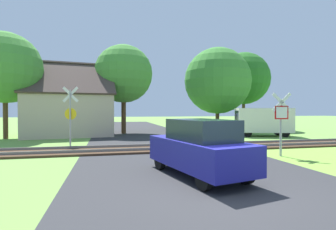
# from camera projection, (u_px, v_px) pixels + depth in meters

# --- Properties ---
(ground_plane) EXTENTS (160.00, 160.00, 0.00)m
(ground_plane) POSITION_uv_depth(u_px,v_px,m) (221.00, 190.00, 6.75)
(ground_plane) COLOR #6B9942
(road_asphalt) EXTENTS (8.15, 80.00, 0.01)m
(road_asphalt) POSITION_uv_depth(u_px,v_px,m) (196.00, 172.00, 8.70)
(road_asphalt) COLOR #2D2D30
(road_asphalt) RESTS_ON ground
(rail_track) EXTENTS (60.00, 2.60, 0.22)m
(rail_track) POSITION_uv_depth(u_px,v_px,m) (163.00, 148.00, 13.84)
(rail_track) COLOR #422D1E
(rail_track) RESTS_ON ground
(stop_sign_near) EXTENTS (0.86, 0.23, 2.86)m
(stop_sign_near) POSITION_uv_depth(u_px,v_px,m) (281.00, 119.00, 11.71)
(stop_sign_near) COLOR #9E9EA5
(stop_sign_near) RESTS_ON ground
(crossing_sign_far) EXTENTS (0.86, 0.22, 3.38)m
(crossing_sign_far) POSITION_uv_depth(u_px,v_px,m) (70.00, 113.00, 14.36)
(crossing_sign_far) COLOR #9E9EA5
(crossing_sign_far) RESTS_ON ground
(house) EXTENTS (7.63, 7.47, 6.15)m
(house) POSITION_uv_depth(u_px,v_px,m) (69.00, 112.00, 22.01)
(house) COLOR #C6B293
(house) RESTS_ON ground
(tree_left) EXTENTS (5.15, 5.15, 7.74)m
(tree_left) POSITION_uv_depth(u_px,v_px,m) (5.00, 68.00, 18.96)
(tree_left) COLOR #513823
(tree_left) RESTS_ON ground
(tree_right) EXTENTS (6.74, 6.74, 8.47)m
(tree_right) POSITION_uv_depth(u_px,v_px,m) (218.00, 81.00, 26.75)
(tree_right) COLOR #513823
(tree_right) RESTS_ON ground
(tree_center) EXTENTS (5.18, 5.18, 7.93)m
(tree_center) POSITION_uv_depth(u_px,v_px,m) (124.00, 74.00, 23.43)
(tree_center) COLOR #513823
(tree_center) RESTS_ON ground
(tree_far) EXTENTS (5.74, 5.74, 8.49)m
(tree_far) POSITION_uv_depth(u_px,v_px,m) (244.00, 79.00, 29.09)
(tree_far) COLOR #513823
(tree_far) RESTS_ON ground
(mail_truck) EXTENTS (5.23, 3.21, 2.24)m
(mail_truck) POSITION_uv_depth(u_px,v_px,m) (261.00, 121.00, 20.93)
(mail_truck) COLOR silver
(mail_truck) RESTS_ON ground
(parked_car) EXTENTS (2.51, 4.27, 1.78)m
(parked_car) POSITION_uv_depth(u_px,v_px,m) (199.00, 148.00, 8.16)
(parked_car) COLOR navy
(parked_car) RESTS_ON ground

